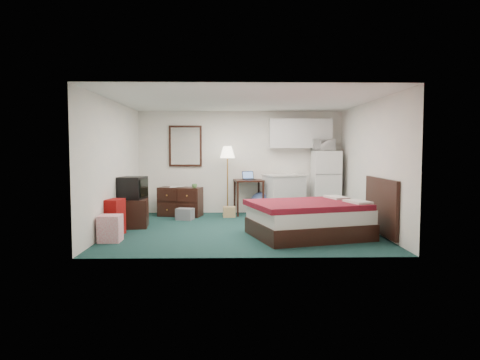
{
  "coord_description": "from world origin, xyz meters",
  "views": [
    {
      "loc": [
        -0.23,
        -8.31,
        1.55
      ],
      "look_at": [
        -0.05,
        0.13,
        0.96
      ],
      "focal_mm": 32.0,
      "sensor_mm": 36.0,
      "label": 1
    }
  ],
  "objects_px": {
    "fridge": "(326,183)",
    "dresser": "(180,202)",
    "bed": "(308,220)",
    "desk": "(249,197)",
    "tv_stand": "(133,213)",
    "floor_lamp": "(227,181)",
    "kitchen_counter": "(284,195)",
    "suitcase": "(115,217)"
  },
  "relations": [
    {
      "from": "bed",
      "to": "dresser",
      "type": "bearing_deg",
      "value": 120.49
    },
    {
      "from": "fridge",
      "to": "bed",
      "type": "bearing_deg",
      "value": -108.46
    },
    {
      "from": "kitchen_counter",
      "to": "bed",
      "type": "bearing_deg",
      "value": -106.34
    },
    {
      "from": "bed",
      "to": "suitcase",
      "type": "relative_size",
      "value": 2.92
    },
    {
      "from": "tv_stand",
      "to": "floor_lamp",
      "type": "bearing_deg",
      "value": 32.82
    },
    {
      "from": "floor_lamp",
      "to": "bed",
      "type": "relative_size",
      "value": 0.85
    },
    {
      "from": "floor_lamp",
      "to": "suitcase",
      "type": "bearing_deg",
      "value": -130.58
    },
    {
      "from": "kitchen_counter",
      "to": "suitcase",
      "type": "bearing_deg",
      "value": -163.92
    },
    {
      "from": "desk",
      "to": "bed",
      "type": "relative_size",
      "value": 0.44
    },
    {
      "from": "floor_lamp",
      "to": "fridge",
      "type": "distance_m",
      "value": 2.36
    },
    {
      "from": "desk",
      "to": "tv_stand",
      "type": "relative_size",
      "value": 1.36
    },
    {
      "from": "desk",
      "to": "fridge",
      "type": "distance_m",
      "value": 1.89
    },
    {
      "from": "fridge",
      "to": "desk",
      "type": "bearing_deg",
      "value": 178.68
    },
    {
      "from": "kitchen_counter",
      "to": "bed",
      "type": "xyz_separation_m",
      "value": [
        0.12,
        -2.59,
        -0.16
      ]
    },
    {
      "from": "bed",
      "to": "suitcase",
      "type": "height_order",
      "value": "suitcase"
    },
    {
      "from": "fridge",
      "to": "tv_stand",
      "type": "height_order",
      "value": "fridge"
    },
    {
      "from": "kitchen_counter",
      "to": "floor_lamp",
      "type": "bearing_deg",
      "value": 161.15
    },
    {
      "from": "floor_lamp",
      "to": "tv_stand",
      "type": "height_order",
      "value": "floor_lamp"
    },
    {
      "from": "floor_lamp",
      "to": "suitcase",
      "type": "distance_m",
      "value": 3.17
    },
    {
      "from": "kitchen_counter",
      "to": "fridge",
      "type": "bearing_deg",
      "value": -16.95
    },
    {
      "from": "dresser",
      "to": "fridge",
      "type": "xyz_separation_m",
      "value": [
        3.47,
        0.17,
        0.43
      ]
    },
    {
      "from": "dresser",
      "to": "bed",
      "type": "xyz_separation_m",
      "value": [
        2.58,
        -2.46,
        -0.03
      ]
    },
    {
      "from": "dresser",
      "to": "suitcase",
      "type": "distance_m",
      "value": 2.44
    },
    {
      "from": "floor_lamp",
      "to": "desk",
      "type": "xyz_separation_m",
      "value": [
        0.51,
        0.09,
        -0.4
      ]
    },
    {
      "from": "suitcase",
      "to": "tv_stand",
      "type": "bearing_deg",
      "value": 89.88
    },
    {
      "from": "fridge",
      "to": "suitcase",
      "type": "relative_size",
      "value": 2.32
    },
    {
      "from": "kitchen_counter",
      "to": "tv_stand",
      "type": "distance_m",
      "value": 3.6
    },
    {
      "from": "dresser",
      "to": "fridge",
      "type": "relative_size",
      "value": 0.65
    },
    {
      "from": "floor_lamp",
      "to": "fridge",
      "type": "height_order",
      "value": "floor_lamp"
    },
    {
      "from": "desk",
      "to": "fridge",
      "type": "bearing_deg",
      "value": -8.21
    },
    {
      "from": "bed",
      "to": "tv_stand",
      "type": "bearing_deg",
      "value": 147.15
    },
    {
      "from": "fridge",
      "to": "tv_stand",
      "type": "xyz_separation_m",
      "value": [
        -4.25,
        -1.6,
        -0.48
      ]
    },
    {
      "from": "dresser",
      "to": "kitchen_counter",
      "type": "distance_m",
      "value": 2.46
    },
    {
      "from": "dresser",
      "to": "tv_stand",
      "type": "distance_m",
      "value": 1.63
    },
    {
      "from": "fridge",
      "to": "kitchen_counter",
      "type": "bearing_deg",
      "value": -177.66
    },
    {
      "from": "fridge",
      "to": "dresser",
      "type": "bearing_deg",
      "value": -177.04
    },
    {
      "from": "dresser",
      "to": "tv_stand",
      "type": "bearing_deg",
      "value": -104.84
    },
    {
      "from": "floor_lamp",
      "to": "kitchen_counter",
      "type": "distance_m",
      "value": 1.39
    },
    {
      "from": "desk",
      "to": "kitchen_counter",
      "type": "xyz_separation_m",
      "value": [
        0.84,
        -0.09,
        0.05
      ]
    },
    {
      "from": "dresser",
      "to": "fridge",
      "type": "height_order",
      "value": "fridge"
    },
    {
      "from": "fridge",
      "to": "bed",
      "type": "xyz_separation_m",
      "value": [
        -0.89,
        -2.63,
        -0.46
      ]
    },
    {
      "from": "desk",
      "to": "dresser",
      "type": "bearing_deg",
      "value": -179.06
    }
  ]
}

